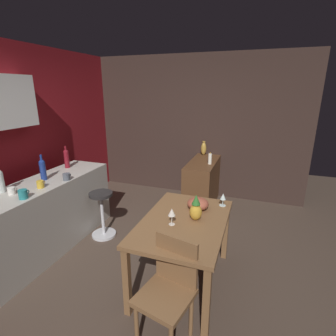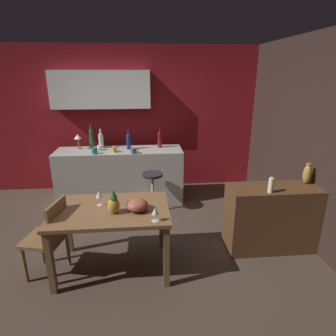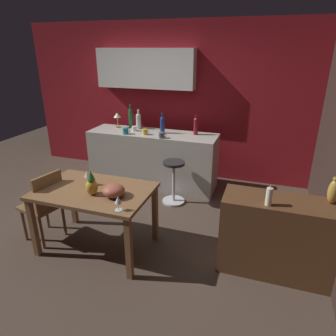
% 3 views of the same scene
% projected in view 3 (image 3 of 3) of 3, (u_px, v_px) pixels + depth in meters
% --- Properties ---
extents(ground_plane, '(9.00, 9.00, 0.00)m').
position_uv_depth(ground_plane, '(113.00, 227.00, 3.92)').
color(ground_plane, '#47382D').
extents(wall_kitchen_back, '(5.20, 0.33, 2.60)m').
position_uv_depth(wall_kitchen_back, '(162.00, 95.00, 5.24)').
color(wall_kitchen_back, maroon).
rests_on(wall_kitchen_back, ground_plane).
extents(dining_table, '(1.24, 0.82, 0.74)m').
position_uv_depth(dining_table, '(95.00, 197.00, 3.31)').
color(dining_table, brown).
rests_on(dining_table, ground_plane).
extents(kitchen_counter, '(2.10, 0.60, 0.90)m').
position_uv_depth(kitchen_counter, '(153.00, 159.00, 5.01)').
color(kitchen_counter, '#B2ADA3').
rests_on(kitchen_counter, ground_plane).
extents(sideboard_cabinet, '(1.10, 0.44, 0.82)m').
position_uv_depth(sideboard_cabinet, '(276.00, 237.00, 3.02)').
color(sideboard_cabinet, '#56351E').
rests_on(sideboard_cabinet, ground_plane).
extents(chair_near_window, '(0.48, 0.48, 0.88)m').
position_uv_depth(chair_near_window, '(45.00, 204.00, 3.51)').
color(chair_near_window, brown).
rests_on(chair_near_window, ground_plane).
extents(bar_stool, '(0.34, 0.34, 0.65)m').
position_uv_depth(bar_stool, '(174.00, 181.00, 4.43)').
color(bar_stool, '#262323').
rests_on(bar_stool, ground_plane).
extents(wine_glass_left, '(0.07, 0.07, 0.15)m').
position_uv_depth(wine_glass_left, '(118.00, 200.00, 2.82)').
color(wine_glass_left, silver).
rests_on(wine_glass_left, dining_table).
extents(wine_glass_right, '(0.07, 0.07, 0.17)m').
position_uv_depth(wine_glass_right, '(87.00, 174.00, 3.34)').
color(wine_glass_right, silver).
rests_on(wine_glass_right, dining_table).
extents(pineapple_centerpiece, '(0.12, 0.12, 0.27)m').
position_uv_depth(pineapple_centerpiece, '(92.00, 184.00, 3.13)').
color(pineapple_centerpiece, gold).
rests_on(pineapple_centerpiece, dining_table).
extents(fruit_bowl, '(0.23, 0.23, 0.13)m').
position_uv_depth(fruit_bowl, '(114.00, 191.00, 3.10)').
color(fruit_bowl, '#9E4C38').
rests_on(fruit_bowl, dining_table).
extents(wine_bottle_ruby, '(0.07, 0.07, 0.32)m').
position_uv_depth(wine_bottle_ruby, '(196.00, 125.00, 4.69)').
color(wine_bottle_ruby, maroon).
rests_on(wine_bottle_ruby, kitchen_counter).
extents(wine_bottle_cobalt, '(0.07, 0.07, 0.33)m').
position_uv_depth(wine_bottle_cobalt, '(162.00, 124.00, 4.78)').
color(wine_bottle_cobalt, navy).
rests_on(wine_bottle_cobalt, kitchen_counter).
extents(wine_bottle_clear, '(0.08, 0.08, 0.33)m').
position_uv_depth(wine_bottle_clear, '(139.00, 120.00, 5.04)').
color(wine_bottle_clear, silver).
rests_on(wine_bottle_clear, kitchen_counter).
extents(wine_bottle_green, '(0.07, 0.07, 0.39)m').
position_uv_depth(wine_bottle_green, '(131.00, 117.00, 5.12)').
color(wine_bottle_green, '#1E592D').
rests_on(wine_bottle_green, kitchen_counter).
extents(cup_white, '(0.11, 0.08, 0.08)m').
position_uv_depth(cup_white, '(134.00, 129.00, 4.94)').
color(cup_white, white).
rests_on(cup_white, kitchen_counter).
extents(cup_mustard, '(0.11, 0.08, 0.09)m').
position_uv_depth(cup_mustard, '(145.00, 132.00, 4.73)').
color(cup_mustard, gold).
rests_on(cup_mustard, kitchen_counter).
extents(cup_teal, '(0.12, 0.09, 0.10)m').
position_uv_depth(cup_teal, '(126.00, 131.00, 4.75)').
color(cup_teal, teal).
rests_on(cup_teal, kitchen_counter).
extents(cup_slate, '(0.12, 0.09, 0.09)m').
position_uv_depth(cup_slate, '(162.00, 135.00, 4.54)').
color(cup_slate, '#515660').
rests_on(cup_slate, kitchen_counter).
extents(counter_lamp, '(0.12, 0.12, 0.25)m').
position_uv_depth(counter_lamp, '(117.00, 116.00, 5.09)').
color(counter_lamp, '#A58447').
rests_on(counter_lamp, kitchen_counter).
extents(pillar_candle_tall, '(0.06, 0.06, 0.20)m').
position_uv_depth(pillar_candle_tall, '(269.00, 197.00, 2.76)').
color(pillar_candle_tall, white).
rests_on(pillar_candle_tall, sideboard_cabinet).
extents(vase_brass, '(0.10, 0.10, 0.26)m').
position_uv_depth(vase_brass, '(333.00, 191.00, 2.77)').
color(vase_brass, '#B78C38').
rests_on(vase_brass, sideboard_cabinet).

